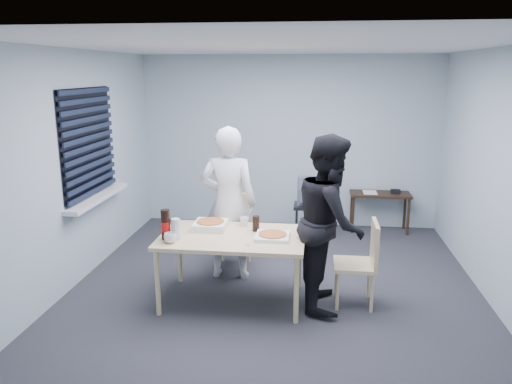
# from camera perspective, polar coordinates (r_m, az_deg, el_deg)

# --- Properties ---
(room) EXTENTS (5.00, 5.00, 5.00)m
(room) POSITION_cam_1_polar(r_m,az_deg,el_deg) (6.16, -18.29, 4.41)
(room) COLOR #2A2A2E
(room) RESTS_ON ground
(dining_table) EXTENTS (1.48, 0.94, 0.72)m
(dining_table) POSITION_cam_1_polar(r_m,az_deg,el_deg) (5.15, -2.71, -5.60)
(dining_table) COLOR beige
(dining_table) RESTS_ON ground
(chair_far) EXTENTS (0.42, 0.42, 0.89)m
(chair_far) POSITION_cam_1_polar(r_m,az_deg,el_deg) (6.18, -2.46, -3.73)
(chair_far) COLOR beige
(chair_far) RESTS_ON ground
(chair_right) EXTENTS (0.42, 0.42, 0.89)m
(chair_right) POSITION_cam_1_polar(r_m,az_deg,el_deg) (5.23, 12.18, -7.35)
(chair_right) COLOR beige
(chair_right) RESTS_ON ground
(person_white) EXTENTS (0.65, 0.42, 1.77)m
(person_white) POSITION_cam_1_polar(r_m,az_deg,el_deg) (5.71, -3.14, -1.30)
(person_white) COLOR silver
(person_white) RESTS_ON ground
(person_black) EXTENTS (0.47, 0.86, 1.77)m
(person_black) POSITION_cam_1_polar(r_m,az_deg,el_deg) (5.07, 8.44, -3.40)
(person_black) COLOR black
(person_black) RESTS_ON ground
(side_table) EXTENTS (0.88, 0.39, 0.59)m
(side_table) POSITION_cam_1_polar(r_m,az_deg,el_deg) (7.67, 13.99, -0.69)
(side_table) COLOR #2F2013
(side_table) RESTS_ON ground
(stool) EXTENTS (0.38, 0.38, 0.52)m
(stool) POSITION_cam_1_polar(r_m,az_deg,el_deg) (7.11, 5.86, -2.29)
(stool) COLOR black
(stool) RESTS_ON ground
(backpack) EXTENTS (0.29, 0.21, 0.40)m
(backpack) POSITION_cam_1_polar(r_m,az_deg,el_deg) (7.02, 5.92, 0.08)
(backpack) COLOR slate
(backpack) RESTS_ON stool
(pizza_box_a) EXTENTS (0.34, 0.34, 0.09)m
(pizza_box_a) POSITION_cam_1_polar(r_m,az_deg,el_deg) (5.36, -5.23, -3.75)
(pizza_box_a) COLOR white
(pizza_box_a) RESTS_ON dining_table
(pizza_box_b) EXTENTS (0.34, 0.34, 0.05)m
(pizza_box_b) POSITION_cam_1_polar(r_m,az_deg,el_deg) (5.05, 1.90, -5.03)
(pizza_box_b) COLOR white
(pizza_box_b) RESTS_ON dining_table
(mug_a) EXTENTS (0.17, 0.17, 0.10)m
(mug_a) POSITION_cam_1_polar(r_m,az_deg,el_deg) (4.97, -9.78, -5.20)
(mug_a) COLOR white
(mug_a) RESTS_ON dining_table
(mug_b) EXTENTS (0.10, 0.10, 0.09)m
(mug_b) POSITION_cam_1_polar(r_m,az_deg,el_deg) (5.43, -1.35, -3.38)
(mug_b) COLOR white
(mug_b) RESTS_ON dining_table
(cola_glass) EXTENTS (0.09, 0.09, 0.16)m
(cola_glass) POSITION_cam_1_polar(r_m,az_deg,el_deg) (5.24, -0.02, -3.63)
(cola_glass) COLOR black
(cola_glass) RESTS_ON dining_table
(soda_bottle) EXTENTS (0.10, 0.10, 0.31)m
(soda_bottle) POSITION_cam_1_polar(r_m,az_deg,el_deg) (5.05, -10.29, -3.74)
(soda_bottle) COLOR black
(soda_bottle) RESTS_ON dining_table
(plastic_cups) EXTENTS (0.11, 0.11, 0.21)m
(plastic_cups) POSITION_cam_1_polar(r_m,az_deg,el_deg) (5.04, -9.15, -4.21)
(plastic_cups) COLOR silver
(plastic_cups) RESTS_ON dining_table
(rubber_band) EXTENTS (0.06, 0.06, 0.00)m
(rubber_band) POSITION_cam_1_polar(r_m,az_deg,el_deg) (4.84, -0.96, -6.11)
(rubber_band) COLOR red
(rubber_band) RESTS_ON dining_table
(papers) EXTENTS (0.29, 0.33, 0.00)m
(papers) POSITION_cam_1_polar(r_m,az_deg,el_deg) (7.64, 12.90, -0.04)
(papers) COLOR white
(papers) RESTS_ON side_table
(black_box) EXTENTS (0.16, 0.14, 0.06)m
(black_box) POSITION_cam_1_polar(r_m,az_deg,el_deg) (7.68, 15.66, 0.06)
(black_box) COLOR black
(black_box) RESTS_ON side_table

